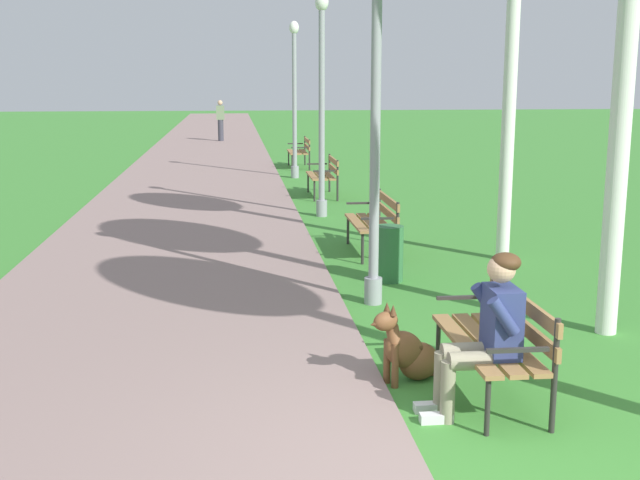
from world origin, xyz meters
The scene contains 13 objects.
ground_plane centered at (0.00, 0.00, 0.00)m, with size 120.00×120.00×0.00m, color #3D8433.
paved_path centered at (-2.30, 24.00, 0.02)m, with size 4.11×60.00×0.04m, color gray.
park_bench_near centered at (0.60, 1.30, 0.51)m, with size 0.55×1.50×0.85m.
park_bench_mid centered at (0.58, 6.70, 0.51)m, with size 0.55×1.50×0.85m.
park_bench_far centered at (0.52, 12.46, 0.51)m, with size 0.55×1.50×0.85m.
park_bench_furthest centered at (0.49, 18.17, 0.51)m, with size 0.55×1.50×0.85m.
person_seated_on_near_bench centered at (0.39, 0.96, 0.68)m, with size 0.74×0.49×1.25m.
dog_brown centered at (-0.03, 1.69, 0.26)m, with size 0.79×0.45×0.71m.
lamp_post_near centered at (0.09, 4.07, 2.18)m, with size 0.24×0.24×4.21m.
lamp_post_mid centered at (0.17, 9.94, 2.06)m, with size 0.24×0.24×3.97m.
lamp_post_far centered at (0.14, 15.80, 2.01)m, with size 0.24×0.24×3.89m.
litter_bin centered at (0.46, 5.07, 0.35)m, with size 0.36×0.36×0.70m, color #2D6638.
pedestrian_distant centered at (-1.88, 27.98, 0.84)m, with size 0.32×0.22×1.65m.
Camera 1 is at (-1.45, -4.54, 2.49)m, focal length 45.04 mm.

